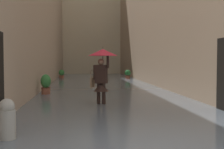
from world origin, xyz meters
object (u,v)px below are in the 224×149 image
potted_plant_far_right (46,85)px  potted_plant_mid_right (62,74)px  mooring_bollard (7,123)px  potted_plant_near_left (128,74)px  person_wading (102,66)px

potted_plant_far_right → potted_plant_mid_right: 11.60m
potted_plant_far_right → mooring_bollard: (-0.13, 7.51, -0.07)m
potted_plant_near_left → mooring_bollard: 18.48m
person_wading → potted_plant_mid_right: size_ratio=2.52×
person_wading → mooring_bollard: person_wading is taller
person_wading → potted_plant_far_right: bearing=-55.5°
potted_plant_mid_right → potted_plant_near_left: bearing=165.7°
person_wading → potted_plant_near_left: (-2.90, -13.43, -0.92)m
potted_plant_far_right → mooring_bollard: bearing=91.0°
potted_plant_near_left → potted_plant_far_right: (5.06, 10.29, 0.05)m
potted_plant_near_left → potted_plant_far_right: bearing=63.8°
potted_plant_far_right → mooring_bollard: 7.52m
potted_plant_near_left → mooring_bollard: bearing=74.5°
potted_plant_near_left → potted_plant_far_right: size_ratio=0.82×
mooring_bollard → potted_plant_near_left: bearing=-105.5°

